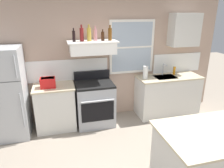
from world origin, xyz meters
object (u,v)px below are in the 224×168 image
at_px(toaster, 48,82).
at_px(paper_towel_roll, 145,72).
at_px(bottle_rose_pink, 95,35).
at_px(bottle_brown_stout, 103,36).
at_px(bottle_amber_wine, 110,34).
at_px(stove_range, 95,103).
at_px(bottle_balsamic_dark, 74,36).
at_px(kitchen_island, 211,161).
at_px(refrigerator, 6,94).
at_px(dish_soap_bottle, 174,71).
at_px(bottle_champagne_gold_foil, 89,34).
at_px(bottle_red_label_wine, 82,34).

xyz_separation_m(toaster, paper_towel_roll, (2.02, 0.06, 0.04)).
bearing_deg(bottle_rose_pink, bottle_brown_stout, -13.81).
distance_m(bottle_amber_wine, paper_towel_roll, 1.13).
distance_m(toaster, stove_range, 1.05).
distance_m(bottle_balsamic_dark, kitchen_island, 3.00).
distance_m(refrigerator, dish_soap_bottle, 3.54).
relative_size(stove_range, bottle_rose_pink, 3.98).
xyz_separation_m(bottle_champagne_gold_foil, dish_soap_bottle, (1.94, 0.07, -0.88)).
bearing_deg(bottle_champagne_gold_foil, bottle_rose_pink, 17.54).
bearing_deg(bottle_red_label_wine, bottle_champagne_gold_foil, -7.96).
height_order(bottle_red_label_wine, kitchen_island, bottle_red_label_wine).
xyz_separation_m(stove_range, bottle_rose_pink, (0.07, 0.10, 1.40)).
xyz_separation_m(toaster, bottle_rose_pink, (0.96, 0.13, 0.85)).
relative_size(bottle_brown_stout, bottle_amber_wine, 0.73).
xyz_separation_m(refrigerator, paper_towel_roll, (2.78, 0.06, 0.19)).
xyz_separation_m(stove_range, bottle_amber_wine, (0.35, 0.05, 1.40)).
height_order(bottle_amber_wine, kitchen_island, bottle_amber_wine).
distance_m(bottle_balsamic_dark, bottle_champagne_gold_foil, 0.29).
bearing_deg(bottle_red_label_wine, dish_soap_bottle, 1.49).
bearing_deg(bottle_rose_pink, paper_towel_roll, -3.62).
bearing_deg(dish_soap_bottle, bottle_champagne_gold_foil, -177.84).
bearing_deg(paper_towel_roll, bottle_amber_wine, 178.82).
distance_m(stove_range, kitchen_island, 2.42).
bearing_deg(stove_range, bottle_brown_stout, 18.83).
height_order(stove_range, bottle_champagne_gold_foil, bottle_champagne_gold_foil).
relative_size(bottle_champagne_gold_foil, paper_towel_roll, 1.14).
bearing_deg(bottle_rose_pink, refrigerator, -175.76).
xyz_separation_m(refrigerator, bottle_red_label_wine, (1.45, 0.11, 1.02)).
xyz_separation_m(bottle_balsamic_dark, paper_towel_roll, (1.47, -0.02, -0.81)).
bearing_deg(kitchen_island, bottle_champagne_gold_foil, 118.81).
bearing_deg(bottle_red_label_wine, bottle_brown_stout, -1.86).
relative_size(bottle_champagne_gold_foil, dish_soap_bottle, 1.72).
bearing_deg(stove_range, refrigerator, -179.20).
bearing_deg(stove_range, bottle_champagne_gold_foil, 133.49).
distance_m(bottle_champagne_gold_foil, bottle_brown_stout, 0.27).
height_order(bottle_champagne_gold_foil, dish_soap_bottle, bottle_champagne_gold_foil).
bearing_deg(kitchen_island, dish_soap_bottle, 72.11).
relative_size(toaster, bottle_balsamic_dark, 1.18).
height_order(stove_range, bottle_red_label_wine, bottle_red_label_wine).
xyz_separation_m(toaster, bottle_red_label_wine, (0.70, 0.10, 0.87)).
height_order(toaster, bottle_amber_wine, bottle_amber_wine).
xyz_separation_m(bottle_red_label_wine, paper_towel_roll, (1.32, -0.05, -0.83)).
bearing_deg(bottle_brown_stout, bottle_red_label_wine, 178.14).
distance_m(toaster, bottle_champagne_gold_foil, 1.20).
bearing_deg(paper_towel_roll, bottle_red_label_wine, 178.02).
bearing_deg(toaster, stove_range, 1.32).
xyz_separation_m(paper_towel_roll, kitchen_island, (0.02, -2.17, -0.59)).
relative_size(refrigerator, paper_towel_roll, 6.32).
relative_size(bottle_balsamic_dark, dish_soap_bottle, 1.39).
distance_m(refrigerator, bottle_champagne_gold_foil, 1.89).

